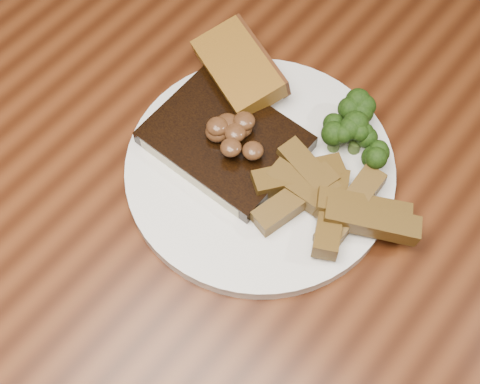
% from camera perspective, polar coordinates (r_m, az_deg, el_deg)
% --- Properties ---
extents(ground, '(4.50, 4.50, 0.00)m').
position_cam_1_polar(ground, '(1.42, 0.64, -14.51)').
color(ground, '#341A0B').
rests_on(ground, ground).
extents(dining_table, '(1.60, 0.90, 0.75)m').
position_cam_1_polar(dining_table, '(0.79, 1.10, -3.35)').
color(dining_table, '#4F240F').
rests_on(dining_table, ground).
extents(plate, '(0.29, 0.29, 0.01)m').
position_cam_1_polar(plate, '(0.72, 1.70, 1.90)').
color(plate, white).
rests_on(plate, dining_table).
extents(steak, '(0.16, 0.12, 0.02)m').
position_cam_1_polar(steak, '(0.72, -1.26, 4.39)').
color(steak, black).
rests_on(steak, plate).
extents(steak_bone, '(0.13, 0.01, 0.02)m').
position_cam_1_polar(steak_bone, '(0.70, -4.09, 1.37)').
color(steak_bone, beige).
rests_on(steak_bone, plate).
extents(mushroom_pile, '(0.08, 0.08, 0.03)m').
position_cam_1_polar(mushroom_pile, '(0.69, -0.86, 5.51)').
color(mushroom_pile, '#53301A').
rests_on(mushroom_pile, steak).
extents(garlic_bread, '(0.12, 0.10, 0.02)m').
position_cam_1_polar(garlic_bread, '(0.76, -0.15, 9.59)').
color(garlic_bread, '#9C631C').
rests_on(garlic_bread, plate).
extents(potato_wedges, '(0.12, 0.12, 0.02)m').
position_cam_1_polar(potato_wedges, '(0.68, 6.72, -1.27)').
color(potato_wedges, brown).
rests_on(potato_wedges, plate).
extents(broccoli_cluster, '(0.08, 0.08, 0.04)m').
position_cam_1_polar(broccoli_cluster, '(0.71, 9.83, 4.04)').
color(broccoli_cluster, '#203C0D').
rests_on(broccoli_cluster, plate).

